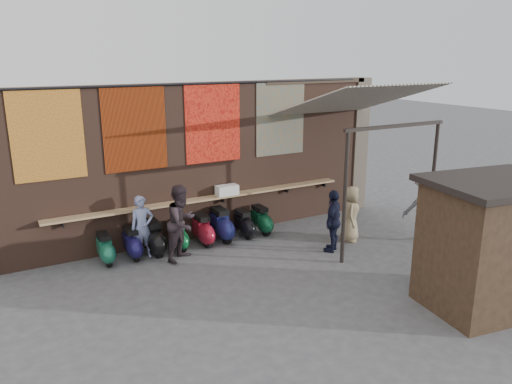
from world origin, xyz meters
The scene contains 32 objects.
ground centered at (0.00, 0.00, 0.00)m, with size 70.00×70.00×0.00m, color #474749.
brick_wall centered at (0.00, 2.70, 2.00)m, with size 10.00×0.40×4.00m, color brown.
pier_right centered at (5.20, 2.70, 2.00)m, with size 0.50×0.50×4.00m, color #4C4238.
eating_counter centered at (0.00, 2.33, 1.10)m, with size 8.00×0.32×0.05m, color #9E7A51.
shelf_box centered at (0.57, 2.30, 1.25)m, with size 0.57×0.29×0.26m, color white.
tapestry_redgold centered at (-3.60, 2.48, 3.00)m, with size 1.50×0.02×2.00m, color maroon.
tapestry_sun centered at (-1.70, 2.48, 3.00)m, with size 1.50×0.02×2.00m, color #B8390A.
tapestry_orange centered at (0.30, 2.48, 3.00)m, with size 1.50×0.02×2.00m, color red.
tapestry_multi centered at (2.30, 2.48, 3.00)m, with size 1.50×0.02×2.00m, color #21627A.
hang_rail centered at (0.00, 2.47, 3.98)m, with size 0.06×0.06×9.50m, color black.
scooter_stool_0 centered at (-2.69, 2.03, 0.35)m, with size 0.33×0.73×0.70m, color #1A684B, non-canonical shape.
scooter_stool_1 centered at (-2.07, 2.03, 0.36)m, with size 0.34×0.76×0.72m, color #19134A, non-canonical shape.
scooter_stool_2 centered at (-1.53, 2.00, 0.41)m, with size 0.39×0.86×0.82m, color black, non-canonical shape.
scooter_stool_3 centered at (-0.92, 2.01, 0.35)m, with size 0.33×0.74×0.70m, color #0E6330, non-canonical shape.
scooter_stool_4 centered at (-0.26, 2.00, 0.38)m, with size 0.36×0.81×0.77m, color maroon, non-canonical shape.
scooter_stool_5 centered at (0.27, 2.05, 0.42)m, with size 0.40×0.89×0.84m, color navy, non-canonical shape.
scooter_stool_6 centered at (0.90, 1.99, 0.35)m, with size 0.33×0.73×0.70m, color black, non-canonical shape.
scooter_stool_7 centered at (1.44, 2.02, 0.37)m, with size 0.35×0.77×0.74m, color #0E4628, non-canonical shape.
diner_left centered at (-1.82, 1.96, 0.75)m, with size 0.55×0.36×1.51m, color #838EBE.
diner_right centered at (-1.04, 1.40, 0.90)m, with size 0.88×0.68×1.80m, color #2C2226.
shopper_navy centered at (2.34, 0.08, 0.77)m, with size 0.91×0.38×1.55m, color black.
shopper_grey centered at (4.90, -0.45, 0.86)m, with size 1.11×0.64×1.71m, color #57575C.
shopper_tan centered at (3.16, 0.42, 0.73)m, with size 0.71×0.46×1.46m, color #917F5C.
market_stall centered at (3.16, -3.57, 1.19)m, with size 2.20×1.65×2.39m, color black.
stall_roof centered at (3.16, -3.57, 2.45)m, with size 2.47×1.90×0.12m, color black.
stall_sign centered at (3.29, -2.73, 1.73)m, with size 1.20×0.04×0.50m, color gold.
stall_shelf centered at (3.29, -2.73, 0.87)m, with size 1.83×0.10×0.06m, color #473321.
awning_canvas centered at (3.50, 0.90, 3.55)m, with size 3.20×3.40×0.03m, color beige.
awning_ledger centered at (3.50, 2.49, 3.95)m, with size 3.30×0.08×0.12m, color #33261C.
awning_header centered at (3.50, -0.60, 3.08)m, with size 3.00×0.08×0.08m, color black.
awning_post_left centered at (2.10, -0.60, 1.55)m, with size 0.09×0.09×3.10m, color black.
awning_post_right centered at (4.90, -0.60, 1.55)m, with size 0.09×0.09×3.10m, color black.
Camera 1 is at (-4.90, -8.99, 4.68)m, focal length 35.00 mm.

